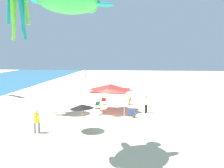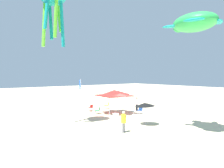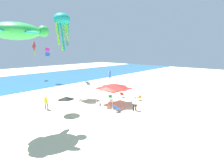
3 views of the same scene
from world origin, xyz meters
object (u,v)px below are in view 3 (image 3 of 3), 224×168
object	(u,v)px
canopy_tent	(114,86)
beach_umbrella	(66,98)
cooler_box	(99,104)
kite_diamond_red	(34,46)
person_beachcomber	(135,102)
folding_chair_near_cooler	(139,97)
kite_turtle_green	(17,31)
kite_box_magenta	(47,52)
kite_octopus_teal	(62,21)
banner_flag	(109,81)
folding_chair_right_of_tent	(110,97)
folding_chair_left_of_tent	(116,108)
person_kite_handler	(46,102)
folding_chair_facing_ocean	(122,94)

from	to	relation	value
canopy_tent	beach_umbrella	size ratio (longest dim) A/B	1.77
canopy_tent	cooler_box	bearing A→B (deg)	145.91
kite_diamond_red	person_beachcomber	bearing A→B (deg)	41.02
folding_chair_near_cooler	kite_diamond_red	xyz separation A→B (m)	(-1.66, 28.53, 7.52)
canopy_tent	kite_turtle_green	xyz separation A→B (m)	(-10.76, 0.96, 6.09)
beach_umbrella	kite_box_magenta	distance (m)	21.00
canopy_tent	kite_octopus_teal	bearing A→B (deg)	102.89
kite_turtle_green	person_beachcomber	bearing A→B (deg)	-1.90
kite_box_magenta	kite_diamond_red	bearing A→B (deg)	32.57
person_beachcomber	kite_box_magenta	size ratio (longest dim) A/B	0.93
person_beachcomber	kite_octopus_teal	xyz separation A→B (m)	(-1.66, 11.79, 10.12)
beach_umbrella	banner_flag	distance (m)	8.98
folding_chair_near_cooler	folding_chair_right_of_tent	bearing A→B (deg)	-24.14
banner_flag	kite_box_magenta	xyz separation A→B (m)	(-0.72, 17.18, 4.32)
cooler_box	folding_chair_near_cooler	bearing A→B (deg)	-28.19
kite_box_magenta	kite_turtle_green	xyz separation A→B (m)	(-12.55, -19.29, 1.76)
folding_chair_left_of_tent	person_kite_handler	size ratio (longest dim) A/B	0.47
folding_chair_near_cooler	folding_chair_left_of_tent	size ratio (longest dim) A/B	1.00
canopy_tent	beach_umbrella	bearing A→B (deg)	166.76
folding_chair_near_cooler	banner_flag	distance (m)	5.28
person_beachcomber	cooler_box	bearing A→B (deg)	-50.75
banner_flag	person_kite_handler	xyz separation A→B (m)	(-9.52, 1.62, -1.44)
kite_octopus_teal	banner_flag	bearing A→B (deg)	-162.36
folding_chair_near_cooler	kite_turtle_green	xyz separation A→B (m)	(-14.38, 2.66, 8.06)
person_kite_handler	kite_box_magenta	size ratio (longest dim) A/B	0.89
canopy_tent	person_beachcomber	size ratio (longest dim) A/B	2.10
banner_flag	kite_turtle_green	bearing A→B (deg)	-170.98
folding_chair_near_cooler	folding_chair_left_of_tent	bearing A→B (deg)	32.60
folding_chair_right_of_tent	cooler_box	size ratio (longest dim) A/B	1.20
cooler_box	kite_box_magenta	xyz separation A→B (m)	(3.46, 19.11, 6.57)
person_kite_handler	kite_diamond_red	size ratio (longest dim) A/B	0.48
cooler_box	kite_box_magenta	bearing A→B (deg)	79.74
canopy_tent	folding_chair_near_cooler	bearing A→B (deg)	-25.22
kite_diamond_red	folding_chair_right_of_tent	bearing A→B (deg)	43.06
folding_chair_near_cooler	folding_chair_right_of_tent	size ratio (longest dim) A/B	1.00
kite_turtle_green	kite_octopus_teal	xyz separation A→B (m)	(8.86, 7.33, 2.65)
banner_flag	person_kite_handler	size ratio (longest dim) A/B	2.37
beach_umbrella	kite_octopus_teal	distance (m)	12.32
person_kite_handler	kite_turtle_green	bearing A→B (deg)	-77.67
folding_chair_right_of_tent	banner_flag	xyz separation A→B (m)	(1.47, 1.48, 1.98)
folding_chair_near_cooler	person_kite_handler	bearing A→B (deg)	-3.36
beach_umbrella	cooler_box	size ratio (longest dim) A/B	3.15
folding_chair_facing_ocean	cooler_box	xyz separation A→B (m)	(-4.99, -0.04, -0.27)
folding_chair_near_cooler	canopy_tent	bearing A→B (deg)	2.44
folding_chair_left_of_tent	folding_chair_facing_ocean	xyz separation A→B (m)	(5.40, 3.37, 0.00)
canopy_tent	kite_box_magenta	bearing A→B (deg)	84.95
kite_diamond_red	person_kite_handler	bearing A→B (deg)	23.09
folding_chair_left_of_tent	person_beachcomber	size ratio (longest dim) A/B	0.45
folding_chair_facing_ocean	person_kite_handler	bearing A→B (deg)	58.70
folding_chair_left_of_tent	banner_flag	xyz separation A→B (m)	(4.59, 5.26, 1.98)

